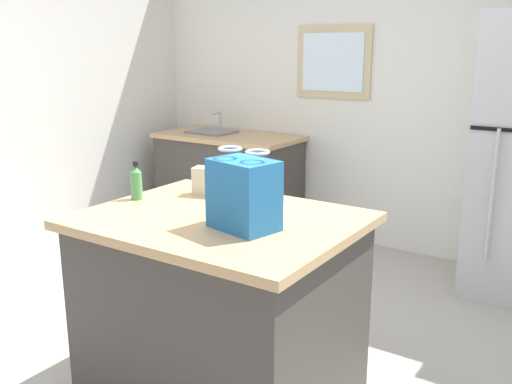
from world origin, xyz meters
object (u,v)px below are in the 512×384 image
kitchen_island (221,308)px  bottle (136,183)px  shopping_bag (244,194)px  small_box (210,181)px

kitchen_island → bottle: (-0.53, 0.01, 0.54)m
kitchen_island → shopping_bag: size_ratio=3.57×
kitchen_island → small_box: bearing=134.2°
shopping_bag → small_box: (-0.47, 0.37, -0.08)m
shopping_bag → small_box: bearing=141.9°
kitchen_island → shopping_bag: shopping_bag is taller
bottle → kitchen_island: bearing=-0.6°
shopping_bag → bottle: 0.73m
kitchen_island → shopping_bag: 0.65m
kitchen_island → shopping_bag: (0.20, -0.09, 0.61)m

